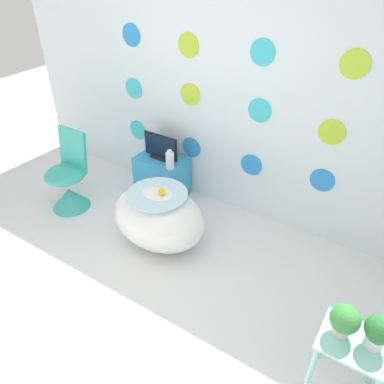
# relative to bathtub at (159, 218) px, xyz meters

# --- Properties ---
(ground_plane) EXTENTS (12.00, 12.00, 0.00)m
(ground_plane) POSITION_rel_bathtub_xyz_m (0.14, -1.10, -0.29)
(ground_plane) COLOR white
(wall_back_dotted) EXTENTS (5.09, 0.05, 2.60)m
(wall_back_dotted) POSITION_rel_bathtub_xyz_m (0.14, 0.92, 1.00)
(wall_back_dotted) COLOR white
(wall_back_dotted) RESTS_ON ground_plane
(bathtub) EXTENTS (0.93, 0.68, 0.58)m
(bathtub) POSITION_rel_bathtub_xyz_m (0.00, 0.00, 0.00)
(bathtub) COLOR white
(bathtub) RESTS_ON ground_plane
(rubber_duck) EXTENTS (0.07, 0.07, 0.08)m
(rubber_duck) POSITION_rel_bathtub_xyz_m (0.06, -0.01, 0.33)
(rubber_duck) COLOR yellow
(rubber_duck) RESTS_ON bathtub
(chair) EXTENTS (0.43, 0.43, 0.86)m
(chair) POSITION_rel_bathtub_xyz_m (-1.17, -0.05, -0.02)
(chair) COLOR #38B2A3
(chair) RESTS_ON ground_plane
(tv_cabinet) EXTENTS (0.54, 0.37, 0.47)m
(tv_cabinet) POSITION_rel_bathtub_xyz_m (-0.47, 0.69, -0.06)
(tv_cabinet) COLOR #389ED6
(tv_cabinet) RESTS_ON ground_plane
(tv) EXTENTS (0.42, 0.12, 0.27)m
(tv) POSITION_rel_bathtub_xyz_m (-0.47, 0.69, 0.30)
(tv) COLOR black
(tv) RESTS_ON tv_cabinet
(vase) EXTENTS (0.09, 0.09, 0.21)m
(vase) POSITION_rel_bathtub_xyz_m (-0.26, 0.56, 0.27)
(vase) COLOR white
(vase) RESTS_ON tv_cabinet
(side_table) EXTENTS (0.39, 0.35, 0.53)m
(side_table) POSITION_rel_bathtub_xyz_m (1.85, -0.54, 0.12)
(side_table) COLOR #99E0D8
(side_table) RESTS_ON ground_plane
(potted_plant_left) EXTENTS (0.17, 0.17, 0.22)m
(potted_plant_left) POSITION_rel_bathtub_xyz_m (1.76, -0.55, 0.36)
(potted_plant_left) COLOR beige
(potted_plant_left) RESTS_ON side_table
(potted_plant_right) EXTENTS (0.16, 0.16, 0.23)m
(potted_plant_right) POSITION_rel_bathtub_xyz_m (1.94, -0.53, 0.37)
(potted_plant_right) COLOR white
(potted_plant_right) RESTS_ON side_table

